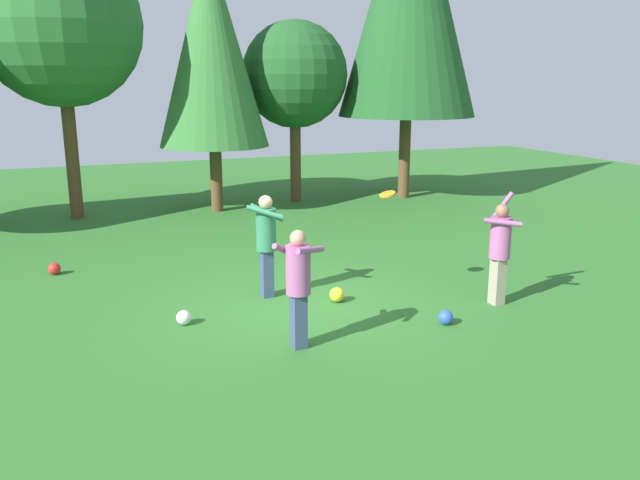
{
  "coord_description": "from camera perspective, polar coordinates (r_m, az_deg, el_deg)",
  "views": [
    {
      "loc": [
        -3.48,
        -9.48,
        3.63
      ],
      "look_at": [
        0.44,
        0.04,
        1.05
      ],
      "focal_mm": 36.12,
      "sensor_mm": 36.0,
      "label": 1
    }
  ],
  "objects": [
    {
      "name": "ground_plane",
      "position": [
        10.73,
        -2.09,
        -5.71
      ],
      "size": [
        40.0,
        40.0,
        0.0
      ],
      "primitive_type": "plane",
      "color": "#2D6B28"
    },
    {
      "name": "person_thrower",
      "position": [
        10.86,
        15.65,
        -0.43
      ],
      "size": [
        0.67,
        0.67,
        1.86
      ],
      "rotation": [
        0.0,
        0.0,
        2.56
      ],
      "color": "gray",
      "rests_on": "ground_plane"
    },
    {
      "name": "person_catcher",
      "position": [
        10.84,
        -4.79,
        0.26
      ],
      "size": [
        0.74,
        0.67,
        1.76
      ],
      "rotation": [
        0.0,
        0.0,
        -0.4
      ],
      "color": "#38476B",
      "rests_on": "ground_plane"
    },
    {
      "name": "person_bystander",
      "position": [
        8.75,
        -1.94,
        -3.46
      ],
      "size": [
        0.74,
        0.72,
        1.67
      ],
      "rotation": [
        0.0,
        0.0,
        0.6
      ],
      "color": "#38476B",
      "rests_on": "ground_plane"
    },
    {
      "name": "frisbee",
      "position": [
        10.69,
        6.0,
        4.06
      ],
      "size": [
        0.29,
        0.3,
        0.1
      ],
      "color": "orange"
    },
    {
      "name": "ball_blue",
      "position": [
        10.02,
        11.07,
        -6.74
      ],
      "size": [
        0.23,
        0.23,
        0.23
      ],
      "primitive_type": "sphere",
      "color": "blue",
      "rests_on": "ground_plane"
    },
    {
      "name": "ball_yellow",
      "position": [
        10.8,
        1.52,
        -4.87
      ],
      "size": [
        0.25,
        0.25,
        0.25
      ],
      "primitive_type": "sphere",
      "color": "yellow",
      "rests_on": "ground_plane"
    },
    {
      "name": "ball_red",
      "position": [
        13.28,
        -22.47,
        -2.37
      ],
      "size": [
        0.23,
        0.23,
        0.23
      ],
      "primitive_type": "sphere",
      "color": "red",
      "rests_on": "ground_plane"
    },
    {
      "name": "ball_white",
      "position": [
        10.04,
        -11.98,
        -6.74
      ],
      "size": [
        0.23,
        0.23,
        0.23
      ],
      "primitive_type": "sphere",
      "color": "white",
      "rests_on": "ground_plane"
    },
    {
      "name": "tree_center",
      "position": [
        18.14,
        -9.62,
        16.52
      ],
      "size": [
        2.99,
        2.99,
        7.14
      ],
      "color": "brown",
      "rests_on": "ground_plane"
    },
    {
      "name": "tree_right",
      "position": [
        19.47,
        -2.25,
        14.38
      ],
      "size": [
        3.11,
        3.11,
        5.31
      ],
      "color": "brown",
      "rests_on": "ground_plane"
    },
    {
      "name": "tree_left",
      "position": [
        18.18,
        -22.06,
        17.23
      ],
      "size": [
        4.1,
        4.1,
        7.01
      ],
      "color": "brown",
      "rests_on": "ground_plane"
    }
  ]
}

